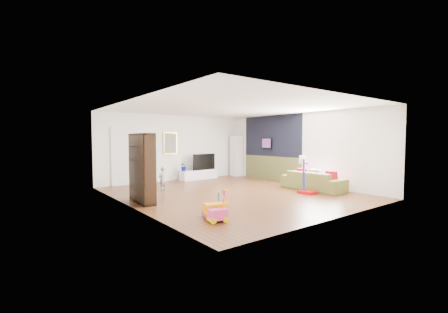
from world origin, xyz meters
TOP-DOWN VIEW (x-y plane):
  - floor at (0.00, 0.00)m, footprint 6.50×7.50m
  - ceiling at (0.00, 0.00)m, footprint 6.50×7.50m
  - wall_back at (0.00, 3.75)m, footprint 6.50×0.00m
  - wall_front at (0.00, -3.75)m, footprint 6.50×0.00m
  - wall_left at (-3.25, 0.00)m, footprint 0.00×7.50m
  - wall_right at (3.25, 0.00)m, footprint 0.00×7.50m
  - navy_accent at (3.23, 1.40)m, footprint 0.01×3.20m
  - olive_wainscot at (3.23, 1.40)m, footprint 0.01×3.20m
  - doorway at (-1.90, 3.71)m, footprint 1.45×0.06m
  - painting_back at (-0.25, 3.71)m, footprint 0.62×0.06m
  - artwork_right at (3.17, 1.60)m, footprint 0.04×0.56m
  - media_console at (0.95, 3.43)m, footprint 1.75×0.54m
  - tall_cabinet at (2.98, 3.37)m, footprint 0.44×0.44m
  - bookshelf at (-2.80, 0.39)m, footprint 0.41×1.30m
  - sofa at (2.58, -1.18)m, footprint 0.85×2.14m
  - basketball_hoop at (1.85, -1.51)m, footprint 0.47×0.55m
  - ride_on_yellow at (-2.19, -2.19)m, footprint 0.52×0.39m
  - ride_on_orange at (-2.10, -1.92)m, footprint 0.44×0.33m
  - ride_on_pink at (-2.32, -2.44)m, footprint 0.43×0.32m
  - child at (-1.53, 1.80)m, footprint 0.35×0.31m
  - tv at (1.16, 3.48)m, footprint 1.19×0.31m
  - vase_plant at (0.21, 3.41)m, footprint 0.40×0.37m
  - pillow_left at (2.78, -1.77)m, footprint 0.16×0.41m
  - pillow_center at (2.76, -1.17)m, footprint 0.13×0.41m
  - pillow_right at (2.80, -0.59)m, footprint 0.16×0.38m

SIDE VIEW (x-z plane):
  - floor at x=0.00m, z-range 0.00..0.00m
  - media_console at x=0.95m, z-range 0.00..0.40m
  - ride_on_pink at x=-2.32m, z-range 0.00..0.51m
  - ride_on_orange at x=-2.10m, z-range 0.00..0.52m
  - sofa at x=2.58m, z-range 0.00..0.62m
  - ride_on_yellow at x=-2.19m, z-range 0.00..0.62m
  - child at x=-1.53m, z-range 0.00..0.79m
  - pillow_left at x=2.78m, z-range 0.29..0.69m
  - pillow_center at x=2.76m, z-range 0.29..0.70m
  - pillow_right at x=2.80m, z-range 0.31..0.68m
  - olive_wainscot at x=3.23m, z-range 0.00..1.00m
  - vase_plant at x=0.21m, z-range 0.40..0.80m
  - basketball_hoop at x=1.85m, z-range 0.00..1.21m
  - tv at x=1.16m, z-range 0.40..1.08m
  - bookshelf at x=-2.80m, z-range 0.00..1.87m
  - tall_cabinet at x=2.98m, z-range 0.00..1.88m
  - doorway at x=-1.90m, z-range 0.00..2.10m
  - wall_back at x=0.00m, z-range 0.00..2.70m
  - wall_front at x=0.00m, z-range 0.00..2.70m
  - wall_left at x=-3.25m, z-range 0.00..2.70m
  - wall_right at x=3.25m, z-range 0.00..2.70m
  - artwork_right at x=3.17m, z-range 1.32..1.78m
  - painting_back at x=-0.25m, z-range 1.09..2.01m
  - navy_accent at x=3.23m, z-range 1.00..2.70m
  - ceiling at x=0.00m, z-range 2.70..2.70m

